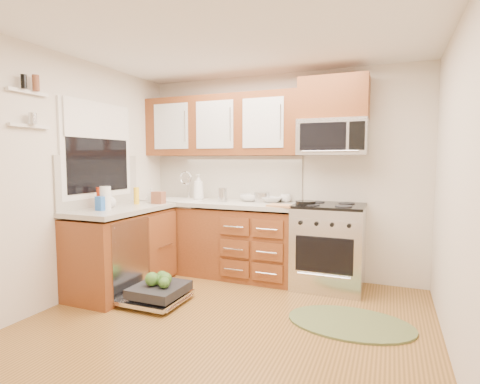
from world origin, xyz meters
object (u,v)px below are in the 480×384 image
at_px(stock_pot, 262,197).
at_px(bowl_b, 251,198).
at_px(rug, 350,323).
at_px(upper_cabinets, 221,126).
at_px(microwave, 333,137).
at_px(bowl_a, 271,199).
at_px(cutting_board, 281,206).
at_px(dishwasher, 156,293).
at_px(paper_towel_roll, 105,198).
at_px(sink, 180,209).
at_px(cup, 286,198).
at_px(skillet, 305,203).
at_px(range, 329,246).

xyz_separation_m(stock_pot, bowl_b, (-0.16, 0.04, -0.02)).
height_order(rug, bowl_b, bowl_b).
height_order(upper_cabinets, microwave, upper_cabinets).
bearing_deg(bowl_a, cutting_board, -58.54).
bearing_deg(dishwasher, paper_towel_roll, 179.72).
bearing_deg(stock_pot, cutting_board, -44.76).
bearing_deg(microwave, upper_cabinets, 178.98).
bearing_deg(sink, paper_towel_roll, -101.24).
xyz_separation_m(bowl_a, cup, (0.17, 0.05, 0.02)).
height_order(microwave, skillet, microwave).
relative_size(rug, cutting_board, 3.73).
bearing_deg(microwave, rug, -71.91).
height_order(dishwasher, paper_towel_roll, paper_towel_roll).
bearing_deg(rug, cup, 128.61).
xyz_separation_m(skillet, paper_towel_roll, (-1.91, -1.00, 0.08)).
distance_m(dishwasher, cup, 1.88).
xyz_separation_m(upper_cabinets, cup, (0.84, 0.07, -0.90)).
relative_size(dishwasher, bowl_b, 2.56).
distance_m(dishwasher, bowl_a, 1.75).
bearing_deg(microwave, dishwasher, -140.93).
bearing_deg(rug, bowl_b, 141.29).
height_order(upper_cabinets, stock_pot, upper_cabinets).
bearing_deg(cutting_board, bowl_b, 143.08).
height_order(range, bowl_a, bowl_a).
bearing_deg(paper_towel_roll, cutting_board, 29.04).
xyz_separation_m(skillet, cup, (-0.32, 0.35, 0.01)).
height_order(upper_cabinets, cutting_board, upper_cabinets).
xyz_separation_m(upper_cabinets, bowl_a, (0.67, 0.03, -0.92)).
height_order(stock_pot, cup, stock_pot).
relative_size(dishwasher, bowl_a, 2.60).
relative_size(microwave, cup, 5.87).
bearing_deg(bowl_b, cup, 6.44).
bearing_deg(stock_pot, sink, -172.40).
relative_size(upper_cabinets, skillet, 9.25).
bearing_deg(sink, skillet, -4.00).
xyz_separation_m(upper_cabinets, cutting_board, (0.91, -0.35, -0.94)).
xyz_separation_m(sink, dishwasher, (0.39, -1.12, -0.70)).
distance_m(dishwasher, skillet, 1.86).
bearing_deg(cutting_board, bowl_a, 121.46).
distance_m(upper_cabinets, rug, 2.76).
bearing_deg(range, paper_towel_roll, -152.36).
distance_m(rug, stock_pot, 1.85).
height_order(range, paper_towel_roll, paper_towel_roll).
bearing_deg(cup, range, -21.34).
height_order(dishwasher, stock_pot, stock_pot).
distance_m(microwave, bowl_a, 1.04).
xyz_separation_m(microwave, skillet, (-0.24, -0.25, -0.73)).
distance_m(upper_cabinets, sink, 1.21).
bearing_deg(range, dishwasher, -143.73).
height_order(skillet, bowl_a, same).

